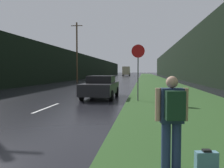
{
  "coord_description": "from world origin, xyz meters",
  "views": [
    {
      "loc": [
        4.41,
        -2.17,
        1.7
      ],
      "look_at": [
        2.32,
        13.92,
        0.82
      ],
      "focal_mm": 38.0,
      "sensor_mm": 36.0,
      "label": 1
    }
  ],
  "objects_px": {
    "suitcase": "(206,161)",
    "delivery_truck": "(126,71)",
    "hitchhiker_with_backpack": "(172,117)",
    "car_passing_near": "(101,87)",
    "stop_sign": "(138,66)"
  },
  "relations": [
    {
      "from": "hitchhiker_with_backpack",
      "to": "delivery_truck",
      "type": "distance_m",
      "value": 85.37
    },
    {
      "from": "stop_sign",
      "to": "hitchhiker_with_backpack",
      "type": "distance_m",
      "value": 9.63
    },
    {
      "from": "hitchhiker_with_backpack",
      "to": "delivery_truck",
      "type": "bearing_deg",
      "value": 86.36
    },
    {
      "from": "suitcase",
      "to": "delivery_truck",
      "type": "bearing_deg",
      "value": 86.76
    },
    {
      "from": "suitcase",
      "to": "delivery_truck",
      "type": "xyz_separation_m",
      "value": [
        -7.24,
        85.04,
        1.62
      ]
    },
    {
      "from": "car_passing_near",
      "to": "suitcase",
      "type": "bearing_deg",
      "value": 109.13
    },
    {
      "from": "suitcase",
      "to": "stop_sign",
      "type": "bearing_deg",
      "value": 90.03
    },
    {
      "from": "hitchhiker_with_backpack",
      "to": "car_passing_near",
      "type": "bearing_deg",
      "value": 98.1
    },
    {
      "from": "stop_sign",
      "to": "suitcase",
      "type": "height_order",
      "value": "stop_sign"
    },
    {
      "from": "hitchhiker_with_backpack",
      "to": "car_passing_near",
      "type": "distance_m",
      "value": 11.32
    },
    {
      "from": "hitchhiker_with_backpack",
      "to": "car_passing_near",
      "type": "xyz_separation_m",
      "value": [
        -3.16,
        10.87,
        -0.22
      ]
    },
    {
      "from": "car_passing_near",
      "to": "delivery_truck",
      "type": "bearing_deg",
      "value": -87.3
    },
    {
      "from": "suitcase",
      "to": "car_passing_near",
      "type": "xyz_separation_m",
      "value": [
        -3.75,
        10.8,
        0.54
      ]
    },
    {
      "from": "car_passing_near",
      "to": "delivery_truck",
      "type": "height_order",
      "value": "delivery_truck"
    },
    {
      "from": "stop_sign",
      "to": "car_passing_near",
      "type": "distance_m",
      "value": 3.03
    }
  ]
}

